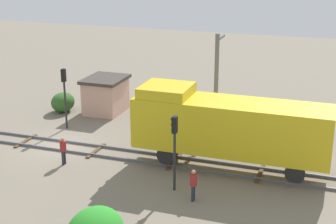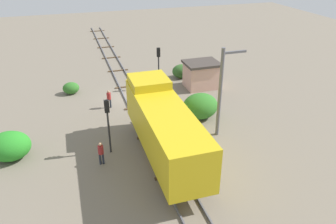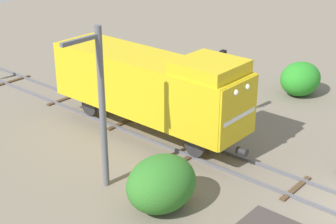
% 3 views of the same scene
% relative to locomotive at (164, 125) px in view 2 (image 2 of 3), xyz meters
% --- Properties ---
extents(ground_plane, '(93.26, 93.26, 0.00)m').
position_rel_locomotive_xyz_m(ground_plane, '(0.00, -10.98, -2.77)').
color(ground_plane, '#756B5B').
extents(railway_track, '(2.40, 62.17, 0.16)m').
position_rel_locomotive_xyz_m(railway_track, '(0.00, -10.98, -2.70)').
color(railway_track, '#595960').
rests_on(railway_track, ground).
extents(locomotive, '(2.90, 11.60, 4.60)m').
position_rel_locomotive_xyz_m(locomotive, '(0.00, 0.00, 0.00)').
color(locomotive, gold).
rests_on(locomotive, railway_track).
extents(traffic_signal_near, '(0.32, 0.34, 4.31)m').
position_rel_locomotive_xyz_m(traffic_signal_near, '(-3.20, -12.31, 0.22)').
color(traffic_signal_near, '#262628').
rests_on(traffic_signal_near, ground).
extents(traffic_signal_mid, '(0.32, 0.34, 4.15)m').
position_rel_locomotive_xyz_m(traffic_signal_mid, '(3.40, -2.04, 0.11)').
color(traffic_signal_mid, '#262628').
rests_on(traffic_signal_mid, ground).
extents(worker_near_track, '(0.38, 0.38, 1.70)m').
position_rel_locomotive_xyz_m(worker_near_track, '(2.40, -9.29, -1.78)').
color(worker_near_track, '#262B38').
rests_on(worker_near_track, ground).
extents(worker_by_signal, '(0.38, 0.38, 1.70)m').
position_rel_locomotive_xyz_m(worker_by_signal, '(4.20, -0.75, -1.78)').
color(worker_by_signal, '#262B38').
rests_on(worker_by_signal, ground).
extents(catenary_mast, '(1.94, 0.28, 7.03)m').
position_rel_locomotive_xyz_m(catenary_mast, '(-5.07, -1.96, 0.98)').
color(catenary_mast, '#595960').
rests_on(catenary_mast, ground).
extents(relay_hut, '(3.50, 2.90, 2.74)m').
position_rel_locomotive_xyz_m(relay_hut, '(-7.50, -11.28, -1.38)').
color(relay_hut, '#D19E8C').
rests_on(relay_hut, ground).
extents(bush_near, '(2.09, 1.71, 1.52)m').
position_rel_locomotive_xyz_m(bush_near, '(-6.46, -14.47, -2.01)').
color(bush_near, '#305C26').
rests_on(bush_near, ground).
extents(bush_mid, '(3.07, 2.51, 2.23)m').
position_rel_locomotive_xyz_m(bush_mid, '(-4.77, -4.94, -1.66)').
color(bush_mid, '#2F7026').
rests_on(bush_mid, ground).
extents(bush_far, '(2.85, 2.33, 2.07)m').
position_rel_locomotive_xyz_m(bush_far, '(10.15, -3.27, -1.74)').
color(bush_far, '#298B26').
rests_on(bush_far, ground).
extents(bush_back, '(1.62, 1.32, 1.18)m').
position_rel_locomotive_xyz_m(bush_back, '(5.59, -13.63, -2.18)').
color(bush_back, '#306D26').
rests_on(bush_back, ground).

